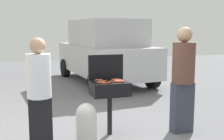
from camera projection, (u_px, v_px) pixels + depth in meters
name	position (u px, v px, depth m)	size (l,w,h in m)	color
bbq_grill	(110.00, 90.00, 4.54)	(0.60, 0.44, 0.89)	black
grill_lid_open	(106.00, 67.00, 4.70)	(0.60, 0.05, 0.42)	black
hot_dog_0	(102.00, 81.00, 4.49)	(0.03, 0.03, 0.13)	#AD4228
hot_dog_1	(113.00, 82.00, 4.46)	(0.03, 0.03, 0.13)	#B74C33
hot_dog_2	(118.00, 81.00, 4.54)	(0.03, 0.03, 0.13)	#C6593D
hot_dog_3	(120.00, 81.00, 4.51)	(0.03, 0.03, 0.13)	#C6593D
hot_dog_4	(101.00, 82.00, 4.39)	(0.03, 0.03, 0.13)	#C6593D
hot_dog_5	(115.00, 79.00, 4.67)	(0.03, 0.03, 0.13)	#AD4228
hot_dog_6	(121.00, 82.00, 4.45)	(0.03, 0.03, 0.13)	#AD4228
hot_dog_7	(106.00, 83.00, 4.34)	(0.03, 0.03, 0.13)	#AD4228
hot_dog_8	(99.00, 80.00, 4.60)	(0.03, 0.03, 0.13)	#B74C33
hot_dog_9	(117.00, 80.00, 4.59)	(0.03, 0.03, 0.13)	#B74C33
propane_tank	(86.00, 122.00, 4.27)	(0.32, 0.32, 0.62)	silver
person_left	(39.00, 90.00, 3.92)	(0.34, 0.34, 1.62)	black
person_right	(183.00, 76.00, 4.63)	(0.37, 0.37, 1.77)	#333847
parked_minivan	(105.00, 51.00, 9.11)	(2.46, 4.60, 2.02)	#B7B7BC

